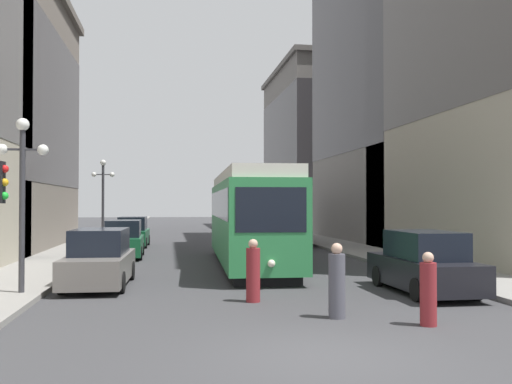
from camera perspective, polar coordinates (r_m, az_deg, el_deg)
ground_plane at (r=10.24m, az=6.75°, el=-16.09°), size 200.00×200.00×0.00m
sidewalk_left at (r=49.85m, az=-14.44°, el=-4.05°), size 2.96×120.00×0.15m
sidewalk_right at (r=50.65m, az=2.95°, el=-4.04°), size 2.96×120.00×0.15m
streetcar at (r=23.89m, az=-0.71°, el=-2.44°), size 3.06×13.17×3.89m
transit_bus at (r=38.82m, az=1.85°, el=-2.16°), size 3.03×12.76×3.45m
parked_car_left_near at (r=35.35m, az=-12.26°, el=-4.03°), size 1.97×4.36×1.82m
parked_car_left_mid at (r=18.87m, az=-15.40°, el=-6.57°), size 2.01×4.82×1.82m
parked_car_right_far at (r=17.61m, az=16.47°, el=-6.96°), size 1.90×4.68×1.82m
parked_car_left_far at (r=28.34m, az=-13.15°, el=-4.75°), size 1.92×4.30×1.82m
pedestrian_crossing_near at (r=13.37m, az=8.11°, el=-9.03°), size 0.39×0.39×1.73m
pedestrian_crossing_far at (r=12.99m, az=16.89°, el=-9.52°), size 0.36×0.36×1.59m
pedestrian_on_sidewalk at (r=15.37m, az=-0.29°, el=-8.09°), size 0.38×0.38×1.68m
lamp_post_left_near at (r=17.26m, az=-22.39°, el=1.48°), size 1.41×0.36×4.89m
lamp_post_left_far at (r=36.68m, az=-15.09°, el=0.39°), size 1.41×0.36×5.21m
building_right_corner at (r=42.96m, az=16.94°, el=12.45°), size 13.46×16.29×24.66m
building_right_far at (r=63.92m, az=9.23°, el=4.49°), size 16.43×19.19×17.32m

